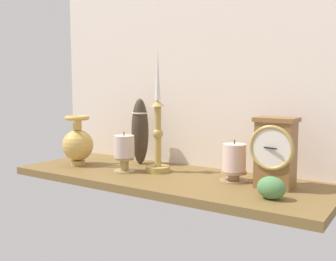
{
  "coord_description": "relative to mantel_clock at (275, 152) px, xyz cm",
  "views": [
    {
      "loc": [
        65.77,
        -99.62,
        27.3
      ],
      "look_at": [
        0.26,
        0.0,
        14.0
      ],
      "focal_mm": 41.85,
      "sensor_mm": 36.0,
      "label": 1
    }
  ],
  "objects": [
    {
      "name": "ground_plane",
      "position": [
        -32.67,
        -3.38,
        -11.15
      ],
      "size": [
        100.0,
        36.0,
        2.4
      ],
      "primitive_type": "cube",
      "color": "brown"
    },
    {
      "name": "back_wall",
      "position": [
        -32.67,
        15.12,
        22.55
      ],
      "size": [
        120.0,
        2.0,
        65.0
      ],
      "primitive_type": "cube",
      "color": "silver",
      "rests_on": "ground_plane"
    },
    {
      "name": "mantel_clock",
      "position": [
        0.0,
        0.0,
        0.0
      ],
      "size": [
        12.13,
        9.58,
        19.2
      ],
      "color": "brown",
      "rests_on": "ground_plane"
    },
    {
      "name": "candlestick_tall_left",
      "position": [
        -37.92,
        -0.93,
        2.69
      ],
      "size": [
        7.83,
        7.83,
        39.53
      ],
      "color": "#AF9147",
      "rests_on": "ground_plane"
    },
    {
      "name": "brass_vase_bulbous",
      "position": [
        -67.78,
        -7.13,
        -2.16
      ],
      "size": [
        10.83,
        10.83,
        17.41
      ],
      "color": "tan",
      "rests_on": "ground_plane"
    },
    {
      "name": "pillar_candle_front",
      "position": [
        -12.16,
        0.73,
        -4.36
      ],
      "size": [
        8.21,
        8.21,
        12.13
      ],
      "color": "#A27F5A",
      "rests_on": "ground_plane"
    },
    {
      "name": "pillar_candle_near_clock",
      "position": [
        -47.27,
        -6.56,
        -3.22
      ],
      "size": [
        6.99,
        6.99,
        12.96
      ],
      "color": "#A28C55",
      "rests_on": "ground_plane"
    },
    {
      "name": "tall_ceramic_vase",
      "position": [
        -50.78,
        6.52,
        1.81
      ],
      "size": [
        6.07,
        6.07,
        23.23
      ],
      "color": "#3A2E21",
      "rests_on": "ground_plane"
    },
    {
      "name": "ivy_sprig",
      "position": [
        2.97,
        -11.28,
        -7.12
      ],
      "size": [
        7.11,
        4.98,
        5.66
      ],
      "color": "#4D8048",
      "rests_on": "ground_plane"
    }
  ]
}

